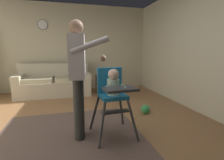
% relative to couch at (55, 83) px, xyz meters
% --- Properties ---
extents(ground, '(6.15, 7.51, 0.10)m').
position_rel_couch_xyz_m(ground, '(0.59, -2.46, -0.38)').
color(ground, '#946740').
extents(wall_far, '(5.35, 0.06, 2.59)m').
position_rel_couch_xyz_m(wall_far, '(0.59, 0.52, 0.96)').
color(wall_far, beige).
rests_on(wall_far, ground).
extents(wall_right, '(0.06, 6.51, 2.59)m').
position_rel_couch_xyz_m(wall_right, '(2.89, -2.16, 0.96)').
color(wall_right, beige).
rests_on(wall_right, ground).
extents(area_rug, '(2.06, 2.25, 0.01)m').
position_rel_couch_xyz_m(area_rug, '(0.36, -2.68, -0.33)').
color(area_rug, brown).
rests_on(area_rug, ground).
extents(couch, '(1.94, 0.86, 0.86)m').
position_rel_couch_xyz_m(couch, '(0.00, 0.00, 0.00)').
color(couch, beige).
rests_on(couch, ground).
extents(high_chair, '(0.64, 0.75, 0.98)m').
position_rel_couch_xyz_m(high_chair, '(0.96, -2.65, 0.36)').
color(high_chair, '#323336').
rests_on(high_chair, ground).
extents(adult_standing, '(0.51, 0.54, 1.62)m').
position_rel_couch_xyz_m(adult_standing, '(0.50, -2.59, 0.58)').
color(adult_standing, '#2E2E2C').
rests_on(adult_standing, ground).
extents(toy_ball, '(0.17, 0.17, 0.17)m').
position_rel_couch_xyz_m(toy_ball, '(1.81, -1.99, -0.24)').
color(toy_ball, green).
rests_on(toy_ball, ground).
extents(side_table, '(0.40, 0.40, 0.52)m').
position_rel_couch_xyz_m(side_table, '(1.32, -0.27, 0.05)').
color(side_table, brown).
rests_on(side_table, ground).
extents(sippy_cup, '(0.07, 0.07, 0.10)m').
position_rel_couch_xyz_m(sippy_cup, '(1.29, -0.27, 0.24)').
color(sippy_cup, '#284CB7').
rests_on(sippy_cup, side_table).
extents(wall_clock, '(0.29, 0.04, 0.29)m').
position_rel_couch_xyz_m(wall_clock, '(-0.27, 0.48, 1.62)').
color(wall_clock, white).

